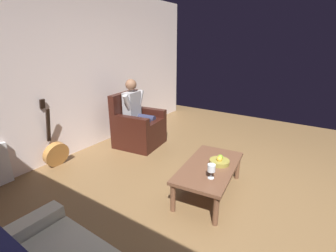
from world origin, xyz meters
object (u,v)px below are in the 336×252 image
at_px(armchair, 138,128).
at_px(wine_glass_near, 211,169).
at_px(guitar, 56,152).
at_px(coffee_table, 209,169).
at_px(person_seated, 138,111).
at_px(fruit_bowl, 219,161).

height_order(armchair, wine_glass_near, armchair).
bearing_deg(armchair, guitar, -28.25).
distance_m(coffee_table, guitar, 2.37).
height_order(armchair, guitar, guitar).
relative_size(armchair, person_seated, 0.79).
distance_m(armchair, wine_glass_near, 2.14).
bearing_deg(coffee_table, wine_glass_near, 26.98).
xyz_separation_m(guitar, fruit_bowl, (-0.75, 2.36, 0.19)).
bearing_deg(guitar, person_seated, 158.51).
distance_m(coffee_table, wine_glass_near, 0.34).
relative_size(coffee_table, guitar, 1.15).
bearing_deg(wine_glass_near, coffee_table, -153.02).
distance_m(coffee_table, fruit_bowl, 0.16).
bearing_deg(wine_glass_near, person_seated, -117.42).
height_order(coffee_table, guitar, guitar).
bearing_deg(fruit_bowl, armchair, -107.85).
height_order(wine_glass_near, fruit_bowl, wine_glass_near).
bearing_deg(wine_glass_near, guitar, -81.27).
height_order(armchair, fruit_bowl, armchair).
bearing_deg(armchair, wine_glass_near, 55.45).
bearing_deg(person_seated, fruit_bowl, 64.48).
bearing_deg(guitar, coffee_table, 105.50).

